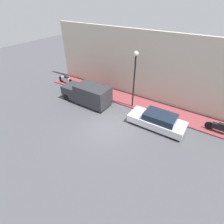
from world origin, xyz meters
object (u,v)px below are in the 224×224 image
at_px(motorcycle_black, 220,127).
at_px(scooter_silver, 66,79).
at_px(streetlamp, 135,71).
at_px(delivery_van, 87,94).
at_px(parked_car, 157,120).
at_px(motorcycle_red, 90,87).

xyz_separation_m(motorcycle_black, scooter_silver, (-0.08, 15.41, 0.02)).
height_order(motorcycle_black, scooter_silver, scooter_silver).
bearing_deg(streetlamp, motorcycle_black, -87.46).
relative_size(delivery_van, scooter_silver, 2.24).
height_order(parked_car, delivery_van, delivery_van).
bearing_deg(motorcycle_black, streetlamp, 92.54).
bearing_deg(scooter_silver, streetlamp, -91.53).
height_order(delivery_van, streetlamp, streetlamp).
bearing_deg(motorcycle_red, motorcycle_black, -89.91).
bearing_deg(motorcycle_red, scooter_silver, 91.02).
relative_size(parked_car, delivery_van, 0.90).
relative_size(delivery_van, streetlamp, 0.97).
height_order(parked_car, streetlamp, streetlamp).
distance_m(delivery_van, motorcycle_red, 2.20).
xyz_separation_m(delivery_van, streetlamp, (1.55, -3.92, 2.48)).
height_order(parked_car, motorcycle_red, parked_car).
bearing_deg(motorcycle_black, delivery_van, 99.70).
bearing_deg(parked_car, motorcycle_black, -66.87).
bearing_deg(scooter_silver, motorcycle_red, -88.98).
relative_size(scooter_silver, streetlamp, 0.43).
distance_m(parked_car, scooter_silver, 11.48).
bearing_deg(streetlamp, scooter_silver, 88.47).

